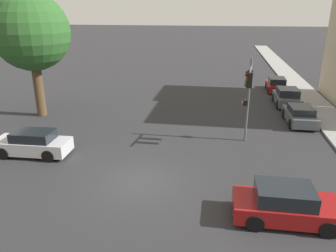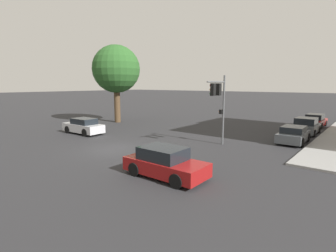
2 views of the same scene
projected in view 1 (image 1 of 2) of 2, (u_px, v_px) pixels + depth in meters
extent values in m
plane|color=#28282B|center=(140.00, 181.00, 16.39)|extent=(300.00, 300.00, 0.00)
cube|color=gray|center=(282.00, 69.00, 45.87)|extent=(2.64, 60.00, 0.13)
cylinder|color=#4C3823|center=(39.00, 89.00, 25.76)|extent=(0.74, 0.74, 4.35)
sphere|color=#285623|center=(31.00, 32.00, 24.28)|extent=(5.74, 5.74, 5.74)
cylinder|color=#515456|center=(248.00, 101.00, 20.55)|extent=(0.14, 0.14, 5.35)
cylinder|color=#515456|center=(251.00, 69.00, 18.81)|extent=(0.32, 2.19, 0.10)
cube|color=black|center=(250.00, 78.00, 19.33)|extent=(0.33, 0.33, 0.90)
sphere|color=#590F0F|center=(247.00, 72.00, 19.27)|extent=(0.20, 0.20, 0.20)
sphere|color=#99660F|center=(247.00, 77.00, 19.38)|extent=(0.20, 0.20, 0.20)
sphere|color=#0F511E|center=(246.00, 82.00, 19.48)|extent=(0.20, 0.20, 0.20)
cube|color=black|center=(250.00, 80.00, 18.67)|extent=(0.33, 0.33, 0.90)
sphere|color=#590F0F|center=(247.00, 75.00, 18.61)|extent=(0.20, 0.20, 0.20)
sphere|color=#99660F|center=(246.00, 80.00, 18.71)|extent=(0.20, 0.20, 0.20)
sphere|color=#0F511E|center=(246.00, 85.00, 18.82)|extent=(0.20, 0.20, 0.20)
cube|color=black|center=(245.00, 103.00, 20.63)|extent=(0.25, 0.37, 0.35)
sphere|color=orange|center=(243.00, 102.00, 20.66)|extent=(0.18, 0.18, 0.18)
cube|color=maroon|center=(287.00, 209.00, 13.24)|extent=(4.34, 1.96, 0.70)
cube|color=black|center=(285.00, 194.00, 13.04)|extent=(2.26, 1.71, 0.63)
cylinder|color=black|center=(315.00, 203.00, 13.96)|extent=(0.71, 0.23, 0.71)
cylinder|color=black|center=(328.00, 230.00, 12.28)|extent=(0.71, 0.23, 0.71)
cylinder|color=black|center=(251.00, 198.00, 14.34)|extent=(0.71, 0.23, 0.71)
cylinder|color=black|center=(255.00, 223.00, 12.66)|extent=(0.71, 0.23, 0.71)
cube|color=#B7B7BC|center=(32.00, 146.00, 19.19)|extent=(4.45, 1.85, 0.75)
cube|color=black|center=(33.00, 136.00, 18.95)|extent=(2.33, 1.58, 0.54)
cylinder|color=black|center=(3.00, 154.00, 18.68)|extent=(0.72, 0.24, 0.71)
cylinder|color=black|center=(19.00, 143.00, 20.18)|extent=(0.72, 0.24, 0.71)
cylinder|color=black|center=(48.00, 156.00, 18.35)|extent=(0.72, 0.24, 0.71)
cylinder|color=black|center=(61.00, 145.00, 19.85)|extent=(0.72, 0.24, 0.71)
cube|color=#4C5156|center=(299.00, 116.00, 24.46)|extent=(1.94, 4.07, 0.69)
cube|color=black|center=(301.00, 110.00, 24.11)|extent=(1.67, 2.13, 0.49)
cylinder|color=black|center=(284.00, 113.00, 25.80)|extent=(0.24, 0.71, 0.70)
cylinder|color=black|center=(307.00, 114.00, 25.57)|extent=(0.24, 0.71, 0.70)
cylinder|color=black|center=(291.00, 124.00, 23.47)|extent=(0.24, 0.71, 0.70)
cylinder|color=black|center=(316.00, 125.00, 23.25)|extent=(0.24, 0.71, 0.70)
cube|color=#4C5156|center=(287.00, 99.00, 29.07)|extent=(1.97, 4.05, 0.73)
cube|color=black|center=(288.00, 92.00, 28.68)|extent=(1.72, 2.11, 0.64)
cylinder|color=black|center=(274.00, 97.00, 30.43)|extent=(0.22, 0.66, 0.66)
cylinder|color=black|center=(294.00, 98.00, 30.17)|extent=(0.22, 0.66, 0.66)
cylinder|color=black|center=(278.00, 105.00, 28.11)|extent=(0.22, 0.66, 0.66)
cylinder|color=black|center=(300.00, 106.00, 27.85)|extent=(0.22, 0.66, 0.66)
cube|color=maroon|center=(276.00, 86.00, 34.02)|extent=(1.88, 4.07, 0.65)
cube|color=black|center=(277.00, 81.00, 33.66)|extent=(1.62, 2.13, 0.61)
cylinder|color=black|center=(266.00, 85.00, 35.38)|extent=(0.23, 0.64, 0.63)
cylinder|color=black|center=(283.00, 86.00, 35.10)|extent=(0.23, 0.64, 0.63)
cylinder|color=black|center=(269.00, 90.00, 33.07)|extent=(0.23, 0.64, 0.63)
cylinder|color=black|center=(286.00, 91.00, 32.78)|extent=(0.23, 0.64, 0.63)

